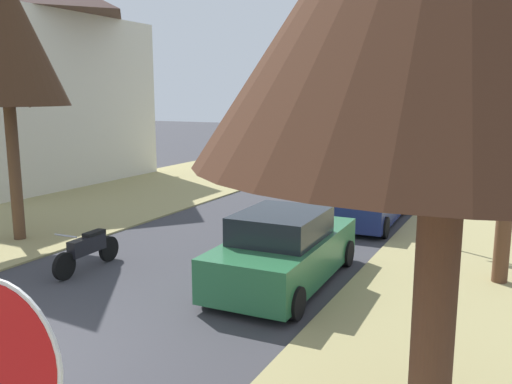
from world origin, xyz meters
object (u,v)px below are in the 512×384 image
Objects in this scene: parked_sedan_green at (284,250)px; parked_motorcycle at (88,249)px; stop_sign_far at (437,163)px; street_tree_left_mid_a at (3,34)px; parked_sedan_navy at (367,199)px; parked_sedan_silver at (407,173)px.

parked_motorcycle is at bearing -164.79° from parked_sedan_green.
stop_sign_far reaches higher than parked_sedan_green.
stop_sign_far reaches higher than parked_motorcycle.
street_tree_left_mid_a is at bearing -155.94° from stop_sign_far.
street_tree_left_mid_a is 6.11m from parked_motorcycle.
street_tree_left_mid_a is 1.63× the size of parked_sedan_navy.
stop_sign_far is 5.16m from parked_sedan_green.
parked_sedan_navy is at bearing 38.60° from street_tree_left_mid_a.
street_tree_left_mid_a is 15.51m from parked_sedan_silver.
street_tree_left_mid_a is 11.10m from parked_sedan_navy.
parked_sedan_silver is at bearing 72.28° from parked_motorcycle.
stop_sign_far reaches higher than parked_sedan_silver.
stop_sign_far is at bearing -38.39° from parked_sedan_navy.
parked_sedan_navy is 2.17× the size of parked_motorcycle.
stop_sign_far is 0.41× the size of street_tree_left_mid_a.
street_tree_left_mid_a is 1.63× the size of parked_sedan_green.
parked_sedan_navy is at bearing 58.91° from parked_motorcycle.
parked_sedan_navy reaches higher than parked_motorcycle.
parked_sedan_silver is (-0.06, 6.28, 0.00)m from parked_sedan_navy.
street_tree_left_mid_a is 9.08m from parked_sedan_green.
street_tree_left_mid_a is 3.53× the size of parked_motorcycle.
parked_sedan_silver is at bearing 58.16° from street_tree_left_mid_a.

